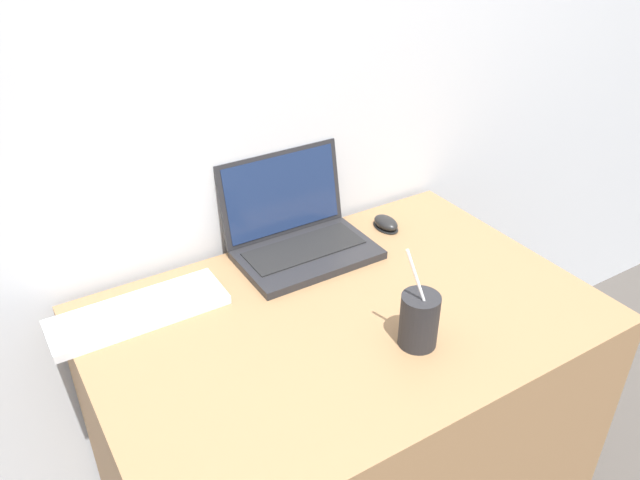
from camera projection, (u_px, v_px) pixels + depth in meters
name	position (u px, v px, depth m)	size (l,w,h in m)	color
wall_back	(252.00, 45.00, 1.41)	(7.00, 0.04, 2.50)	silver
desk	(343.00, 432.00, 1.57)	(1.09, 0.72, 0.76)	#936D47
laptop	(298.00, 231.00, 1.56)	(0.34, 0.26, 0.23)	#232326
drink_cup	(419.00, 319.00, 1.25)	(0.08, 0.08, 0.23)	#232326
computer_mouse	(386.00, 223.00, 1.68)	(0.05, 0.09, 0.03)	black
external_keyboard	(139.00, 312.00, 1.36)	(0.38, 0.13, 0.02)	silver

